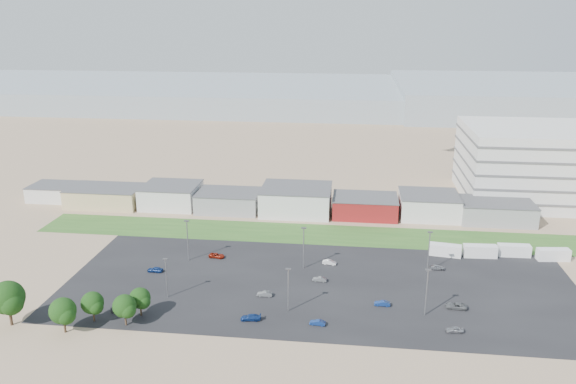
# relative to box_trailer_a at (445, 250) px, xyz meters

# --- Properties ---
(ground) EXTENTS (700.00, 700.00, 0.00)m
(ground) POSITION_rel_box_trailer_a_xyz_m (-36.79, -40.84, -1.55)
(ground) COLOR #967A5F
(ground) RESTS_ON ground
(parking_lot) EXTENTS (120.00, 50.00, 0.01)m
(parking_lot) POSITION_rel_box_trailer_a_xyz_m (-31.79, -20.84, -1.54)
(parking_lot) COLOR black
(parking_lot) RESTS_ON ground
(grass_strip) EXTENTS (160.00, 16.00, 0.02)m
(grass_strip) POSITION_rel_box_trailer_a_xyz_m (-36.79, 11.16, -1.54)
(grass_strip) COLOR #2D5921
(grass_strip) RESTS_ON ground
(hills_backdrop) EXTENTS (700.00, 200.00, 9.00)m
(hills_backdrop) POSITION_rel_box_trailer_a_xyz_m (3.21, 274.16, 2.95)
(hills_backdrop) COLOR gray
(hills_backdrop) RESTS_ON ground
(building_row) EXTENTS (170.00, 20.00, 8.00)m
(building_row) POSITION_rel_box_trailer_a_xyz_m (-53.79, 30.16, 2.45)
(building_row) COLOR silver
(building_row) RESTS_ON ground
(box_trailer_a) EXTENTS (8.55, 3.86, 3.09)m
(box_trailer_a) POSITION_rel_box_trailer_a_xyz_m (0.00, 0.00, 0.00)
(box_trailer_a) COLOR silver
(box_trailer_a) RESTS_ON ground
(box_trailer_b) EXTENTS (8.62, 3.00, 3.20)m
(box_trailer_b) POSITION_rel_box_trailer_a_xyz_m (9.00, 0.27, 0.05)
(box_trailer_b) COLOR silver
(box_trailer_b) RESTS_ON ground
(box_trailer_c) EXTENTS (8.35, 2.76, 3.11)m
(box_trailer_c) POSITION_rel_box_trailer_a_xyz_m (18.00, 1.92, 0.01)
(box_trailer_c) COLOR silver
(box_trailer_c) RESTS_ON ground
(box_trailer_d) EXTENTS (8.42, 3.44, 3.07)m
(box_trailer_d) POSITION_rel_box_trailer_a_xyz_m (27.42, 0.39, -0.01)
(box_trailer_d) COLOR silver
(box_trailer_d) RESTS_ON ground
(tree_far_left) EXTENTS (7.30, 7.30, 10.95)m
(tree_far_left) POSITION_rel_box_trailer_a_xyz_m (-93.23, -46.63, 3.93)
(tree_far_left) COLOR black
(tree_far_left) RESTS_ON ground
(tree_left) EXTENTS (5.65, 5.65, 8.47)m
(tree_left) POSITION_rel_box_trailer_a_xyz_m (-80.90, -47.99, 2.69)
(tree_left) COLOR black
(tree_left) RESTS_ON ground
(tree_mid) EXTENTS (4.96, 4.96, 7.44)m
(tree_mid) POSITION_rel_box_trailer_a_xyz_m (-77.10, -43.18, 2.17)
(tree_mid) COLOR black
(tree_mid) RESTS_ON ground
(tree_right) EXTENTS (5.09, 5.09, 7.63)m
(tree_right) POSITION_rel_box_trailer_a_xyz_m (-69.94, -43.85, 2.27)
(tree_right) COLOR black
(tree_right) RESTS_ON ground
(tree_near) EXTENTS (4.76, 4.76, 7.15)m
(tree_near) POSITION_rel_box_trailer_a_xyz_m (-68.27, -39.76, 2.03)
(tree_near) COLOR black
(tree_near) RESTS_ON ground
(lightpole_front_l) EXTENTS (1.10, 0.46, 9.39)m
(lightpole_front_l) POSITION_rel_box_trailer_a_xyz_m (-65.35, -31.13, 3.15)
(lightpole_front_l) COLOR slate
(lightpole_front_l) RESTS_ON ground
(lightpole_front_m) EXTENTS (1.17, 0.49, 9.95)m
(lightpole_front_m) POSITION_rel_box_trailer_a_xyz_m (-37.62, -34.09, 3.43)
(lightpole_front_m) COLOR slate
(lightpole_front_m) RESTS_ON ground
(lightpole_front_r) EXTENTS (1.25, 0.52, 10.61)m
(lightpole_front_r) POSITION_rel_box_trailer_a_xyz_m (-8.69, -32.38, 3.76)
(lightpole_front_r) COLOR slate
(lightpole_front_r) RESTS_ON ground
(lightpole_back_l) EXTENTS (1.29, 0.54, 10.94)m
(lightpole_back_l) POSITION_rel_box_trailer_a_xyz_m (-66.44, -11.06, 3.92)
(lightpole_back_l) COLOR slate
(lightpole_back_l) RESTS_ON ground
(lightpole_back_m) EXTENTS (1.28, 0.53, 10.90)m
(lightpole_back_m) POSITION_rel_box_trailer_a_xyz_m (-36.40, -12.32, 3.91)
(lightpole_back_m) COLOR slate
(lightpole_back_m) RESTS_ON ground
(lightpole_back_r) EXTENTS (1.24, 0.52, 10.55)m
(lightpole_back_r) POSITION_rel_box_trailer_a_xyz_m (-5.73, -10.54, 3.73)
(lightpole_back_r) COLOR slate
(lightpole_back_r) RESTS_ON ground
(parked_car_0) EXTENTS (4.77, 2.56, 1.27)m
(parked_car_0) POSITION_rel_box_trailer_a_xyz_m (-1.67, -28.68, -0.91)
(parked_car_0) COLOR #595B5E
(parked_car_0) RESTS_ON ground
(parked_car_1) EXTENTS (3.51, 1.31, 1.14)m
(parked_car_1) POSITION_rel_box_trailer_a_xyz_m (-17.50, -29.40, -0.97)
(parked_car_1) COLOR navy
(parked_car_1) RESTS_ON ground
(parked_car_2) EXTENTS (3.64, 1.69, 1.21)m
(parked_car_2) POSITION_rel_box_trailer_a_xyz_m (-3.57, -38.63, -0.94)
(parked_car_2) COLOR #A5A5AA
(parked_car_2) RESTS_ON ground
(parked_car_3) EXTENTS (4.41, 2.15, 1.24)m
(parked_car_3) POSITION_rel_box_trailer_a_xyz_m (-44.92, -38.86, -0.93)
(parked_car_3) COLOR navy
(parked_car_3) RESTS_ON ground
(parked_car_4) EXTENTS (3.52, 1.28, 1.15)m
(parked_car_4) POSITION_rel_box_trailer_a_xyz_m (-43.73, -28.15, -0.97)
(parked_car_4) COLOR #595B5E
(parked_car_4) RESTS_ON ground
(parked_car_5) EXTENTS (3.85, 1.62, 1.30)m
(parked_car_5) POSITION_rel_box_trailer_a_xyz_m (-72.65, -18.93, -0.90)
(parked_car_5) COLOR navy
(parked_car_5) RESTS_ON ground
(parked_car_7) EXTENTS (3.44, 1.44, 1.11)m
(parked_car_7) POSITION_rel_box_trailer_a_xyz_m (-31.87, -19.18, -0.99)
(parked_car_7) COLOR #595B5E
(parked_car_7) RESTS_ON ground
(parked_car_8) EXTENTS (3.70, 1.53, 1.25)m
(parked_car_8) POSITION_rel_box_trailer_a_xyz_m (-3.13, -9.19, -0.92)
(parked_car_8) COLOR #A5A5AA
(parked_car_8) RESTS_ON ground
(parked_car_9) EXTENTS (4.34, 2.37, 1.15)m
(parked_car_9) POSITION_rel_box_trailer_a_xyz_m (-59.60, -8.61, -0.97)
(parked_car_9) COLOR maroon
(parked_car_9) RESTS_ON ground
(parked_car_10) EXTENTS (3.93, 1.69, 1.13)m
(parked_car_10) POSITION_rel_box_trailer_a_xyz_m (-73.24, -39.01, -0.98)
(parked_car_10) COLOR #595B5E
(parked_car_10) RESTS_ON ground
(parked_car_11) EXTENTS (3.67, 1.70, 1.17)m
(parked_car_11) POSITION_rel_box_trailer_a_xyz_m (-30.03, -9.30, -0.96)
(parked_car_11) COLOR silver
(parked_car_11) RESTS_ON ground
(parked_car_13) EXTENTS (3.40, 1.50, 1.09)m
(parked_car_13) POSITION_rel_box_trailer_a_xyz_m (-30.97, -39.11, -1.00)
(parked_car_13) COLOR navy
(parked_car_13) RESTS_ON ground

